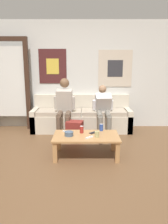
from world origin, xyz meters
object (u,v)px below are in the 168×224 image
object	(u,v)px
pillar_candle	(98,134)
person_seated_teen	(104,109)
person_seated_adult	(65,105)
couch	(82,118)
backpack	(75,132)
game_controller_near_right	(90,137)
drink_can_blue	(102,127)
game_controller_near_left	(67,132)
coffee_table	(87,139)
drink_can_red	(82,130)
cell_phone	(94,133)
ceramic_bowl	(70,133)

from	to	relation	value
pillar_candle	person_seated_teen	bearing A→B (deg)	80.46
person_seated_teen	person_seated_adult	bearing A→B (deg)	-179.33
couch	pillar_candle	xyz separation A→B (m)	(0.27, -1.59, 0.13)
backpack	game_controller_near_right	world-z (taller)	backpack
couch	drink_can_blue	xyz separation A→B (m)	(0.37, -1.24, 0.15)
game_controller_near_left	backpack	bearing A→B (deg)	77.57
couch	game_controller_near_right	xyz separation A→B (m)	(0.15, -1.65, 0.10)
coffee_table	drink_can_blue	bearing A→B (deg)	43.19
game_controller_near_right	game_controller_near_left	bearing A→B (deg)	143.82
backpack	pillar_candle	xyz separation A→B (m)	(0.41, -0.81, 0.22)
drink_can_red	pillar_candle	bearing A→B (deg)	-40.37
game_controller_near_right	cell_phone	xyz separation A→B (m)	(0.07, 0.26, -0.01)
coffee_table	person_seated_teen	size ratio (longest dim) A/B	1.03
person_seated_teen	backpack	bearing A→B (deg)	-144.59
drink_can_blue	game_controller_near_left	distance (m)	0.64
coffee_table	game_controller_near_right	world-z (taller)	game_controller_near_right
coffee_table	person_seated_adult	world-z (taller)	person_seated_adult
drink_can_blue	game_controller_near_left	bearing A→B (deg)	-170.09
person_seated_teen	game_controller_near_left	xyz separation A→B (m)	(-0.74, -1.00, -0.21)
coffee_table	game_controller_near_right	distance (m)	0.17
person_seated_teen	ceramic_bowl	world-z (taller)	person_seated_teen
coffee_table	ceramic_bowl	world-z (taller)	ceramic_bowl
coffee_table	ceramic_bowl	xyz separation A→B (m)	(-0.29, -0.03, 0.10)
person_seated_teen	backpack	xyz separation A→B (m)	(-0.62, -0.44, -0.39)
pillar_candle	cell_phone	distance (m)	0.22
game_controller_near_left	couch	bearing A→B (deg)	79.19
drink_can_blue	drink_can_red	distance (m)	0.38
drink_can_red	drink_can_blue	bearing A→B (deg)	21.02
pillar_candle	game_controller_near_left	xyz separation A→B (m)	(-0.53, 0.24, -0.04)
couch	drink_can_blue	bearing A→B (deg)	-73.36
drink_can_blue	game_controller_near_right	bearing A→B (deg)	-119.01
couch	drink_can_red	size ratio (longest dim) A/B	18.57
couch	game_controller_near_right	world-z (taller)	couch
drink_can_red	coffee_table	bearing A→B (deg)	-58.08
pillar_candle	ceramic_bowl	bearing A→B (deg)	172.51
person_seated_teen	cell_phone	world-z (taller)	person_seated_teen
couch	drink_can_red	xyz separation A→B (m)	(0.02, -1.38, 0.15)
drink_can_red	game_controller_near_right	distance (m)	0.30
backpack	couch	bearing A→B (deg)	80.35
ceramic_bowl	drink_can_blue	bearing A→B (deg)	27.43
ceramic_bowl	drink_can_blue	distance (m)	0.63
game_controller_near_left	person_seated_teen	bearing A→B (deg)	53.53
coffee_table	person_seated_adult	xyz separation A→B (m)	(-0.47, 1.14, 0.36)
couch	drink_can_red	bearing A→B (deg)	-89.25
game_controller_near_left	drink_can_blue	bearing A→B (deg)	9.91
game_controller_near_left	game_controller_near_right	xyz separation A→B (m)	(0.40, -0.30, 0.00)
person_seated_adult	person_seated_teen	bearing A→B (deg)	0.67
ceramic_bowl	game_controller_near_left	world-z (taller)	ceramic_bowl
ceramic_bowl	couch	bearing A→B (deg)	82.93
ceramic_bowl	cell_phone	xyz separation A→B (m)	(0.41, 0.15, -0.04)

